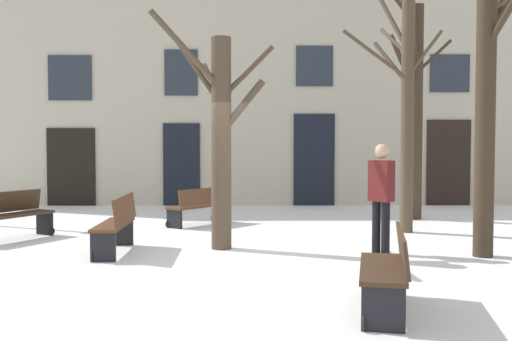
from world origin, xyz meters
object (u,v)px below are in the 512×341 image
tree_near_facade (490,68)px  bench_near_center_tree (199,206)px  tree_foreground (415,102)px  tree_left_of_center (405,106)px  tree_right_of_center (221,134)px  bench_far_corner (9,215)px  person_strolling (381,192)px  bench_near_lamp (387,269)px  bench_by_litter_bin (117,224)px

tree_near_facade → bench_near_center_tree: bearing=143.1°
tree_foreground → tree_left_of_center: bearing=-110.7°
tree_right_of_center → bench_far_corner: 4.36m
bench_far_corner → bench_near_center_tree: size_ratio=1.11×
tree_right_of_center → person_strolling: bearing=-10.9°
bench_far_corner → bench_near_lamp: 7.62m
tree_left_of_center → tree_near_facade: tree_near_facade is taller
tree_foreground → bench_by_litter_bin: 7.81m
bench_by_litter_bin → person_strolling: 4.37m
bench_by_litter_bin → bench_far_corner: size_ratio=0.97×
bench_near_lamp → bench_by_litter_bin: bearing=-121.5°
tree_right_of_center → bench_by_litter_bin: 2.29m
bench_far_corner → bench_near_lamp: bearing=-99.2°
tree_near_facade → tree_left_of_center: bearing=103.8°
tree_right_of_center → bench_far_corner: (-3.99, 0.90, -1.50)m
tree_left_of_center → tree_right_of_center: 4.15m
tree_left_of_center → tree_foreground: tree_foreground is taller
bench_far_corner → bench_by_litter_bin: bearing=-90.4°
bench_near_center_tree → tree_near_facade: bearing=91.2°
tree_foreground → person_strolling: (-1.76, -4.41, -1.79)m
person_strolling → bench_near_center_tree: bearing=-179.0°
tree_foreground → person_strolling: size_ratio=3.25×
person_strolling → bench_by_litter_bin: bearing=-133.8°
tree_left_of_center → bench_near_lamp: (-1.67, -5.71, -2.11)m
tree_right_of_center → bench_by_litter_bin: (-1.69, -0.40, -1.48)m
tree_right_of_center → tree_foreground: tree_foreground is taller
tree_foreground → tree_near_facade: tree_foreground is taller
tree_foreground → tree_right_of_center: bearing=-138.5°
tree_foreground → tree_near_facade: (-0.11, -4.64, 0.20)m
bench_near_center_tree → bench_near_lamp: bench_near_lamp is taller
tree_left_of_center → tree_near_facade: bearing=-76.2°
tree_left_of_center → tree_right_of_center: size_ratio=1.32×
tree_near_facade → bench_near_center_tree: size_ratio=3.55×
tree_left_of_center → tree_right_of_center: bearing=-152.6°
tree_left_of_center → tree_near_facade: (0.65, -2.63, 0.43)m
tree_left_of_center → bench_by_litter_bin: 6.17m
bench_near_center_tree → bench_by_litter_bin: bearing=20.5°
tree_left_of_center → bench_by_litter_bin: tree_left_of_center is taller
bench_by_litter_bin → bench_near_lamp: bearing=45.9°
tree_left_of_center → bench_far_corner: (-7.64, -0.99, -2.09)m
tree_foreground → bench_near_center_tree: bearing=-169.4°
tree_foreground → bench_near_center_tree: (-5.03, -0.94, -2.37)m
bench_near_center_tree → bench_near_lamp: bearing=59.2°
tree_near_facade → person_strolling: 2.60m
bench_near_lamp → tree_left_of_center: bearing=175.2°
tree_left_of_center → bench_near_lamp: 6.31m
bench_far_corner → person_strolling: size_ratio=0.94×
tree_foreground → bench_near_center_tree: tree_foreground is taller
bench_near_center_tree → person_strolling: 4.80m
tree_near_facade → bench_far_corner: tree_near_facade is taller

